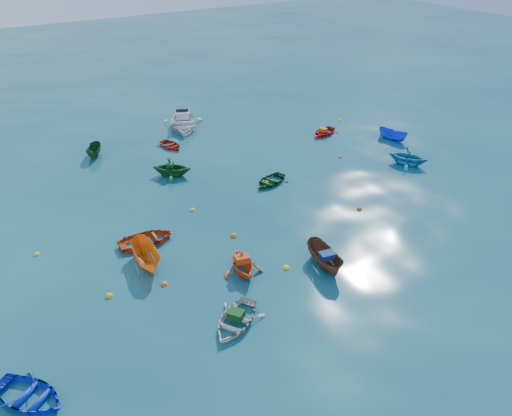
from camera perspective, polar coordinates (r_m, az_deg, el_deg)
ground at (r=28.86m, az=5.30°, el=-4.95°), size 160.00×160.00×0.00m
dinghy_blue_sw at (r=23.10m, az=-24.41°, el=-19.36°), size 3.79×4.01×0.68m
dinghy_white_near at (r=24.20m, az=-2.40°, el=-13.08°), size 3.84×3.61×0.65m
sampan_brown_mid at (r=27.87m, az=7.81°, el=-6.59°), size 1.74×3.35×1.23m
dinghy_orange_w at (r=27.18m, az=-1.56°, el=-7.35°), size 2.78×3.05×1.37m
dinghy_green_e at (r=35.96m, az=1.60°, el=2.84°), size 3.31×2.84×0.58m
dinghy_cyan_se at (r=40.47m, az=16.86°, el=4.77°), size 3.69×3.83×1.55m
dinghy_red_nw at (r=30.14m, az=-12.34°, el=-3.91°), size 3.42×2.54×0.68m
sampan_orange_n at (r=28.37m, az=-12.26°, el=-6.31°), size 1.58×3.44×1.29m
dinghy_green_n at (r=37.57m, az=-9.53°, el=3.69°), size 3.73×3.66×1.49m
dinghy_red_ne at (r=44.84m, az=7.71°, el=8.36°), size 3.30×2.84×0.58m
sampan_blue_far at (r=44.88m, az=15.28°, el=7.56°), size 1.66×2.86×1.04m
dinghy_red_far at (r=42.42m, az=-9.71°, el=6.88°), size 2.18×2.76×0.52m
sampan_green_far at (r=42.22m, az=-17.92°, el=5.68°), size 2.08×2.74×1.00m
motorboat_white at (r=46.38m, az=-8.30°, el=9.08°), size 5.38×6.13×1.66m
tarp_green_a at (r=23.92m, az=-2.32°, el=-12.05°), size 0.88×0.93×0.36m
tarp_blue_a at (r=27.30m, az=8.07°, el=-5.42°), size 0.84×0.69×0.36m
tarp_orange_a at (r=26.70m, az=-1.62°, el=-5.82°), size 0.85×0.71×0.36m
tarp_green_b at (r=37.21m, az=-9.79°, el=4.91°), size 0.69×0.72×0.28m
tarp_orange_b at (r=44.59m, az=7.68°, el=8.85°), size 0.68×0.77×0.31m
buoy_or_a at (r=26.79m, az=-10.42°, el=-8.60°), size 0.34×0.34×0.34m
buoy_ye_a at (r=27.51m, az=3.46°, el=-6.88°), size 0.36×0.36×0.36m
buoy_or_b at (r=33.41m, az=11.71°, el=-0.16°), size 0.36×0.36×0.36m
buoy_ye_b at (r=26.70m, az=-16.44°, el=-9.66°), size 0.38×0.38×0.38m
buoy_or_c at (r=30.05m, az=-2.58°, el=-3.24°), size 0.38×0.38×0.38m
buoy_ye_c at (r=32.87m, az=-7.26°, el=-0.27°), size 0.33×0.33×0.33m
buoy_or_d at (r=35.98m, az=1.20°, el=2.87°), size 0.38×0.38×0.38m
buoy_ye_d at (r=31.07m, az=-23.77°, el=-4.92°), size 0.32×0.32×0.32m
buoy_or_e at (r=40.47m, az=9.62°, el=5.70°), size 0.29×0.29×0.29m
buoy_ye_e at (r=48.27m, az=9.55°, el=9.84°), size 0.32×0.32×0.32m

